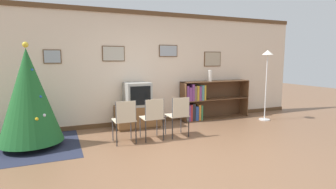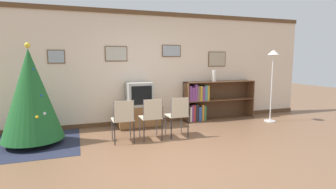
# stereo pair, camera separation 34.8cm
# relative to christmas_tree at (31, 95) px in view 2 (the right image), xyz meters

# --- Properties ---
(ground_plane) EXTENTS (24.00, 24.00, 0.00)m
(ground_plane) POSITION_rel_christmas_tree_xyz_m (2.33, -1.53, -0.93)
(ground_plane) COLOR brown
(wall_back) EXTENTS (9.15, 0.11, 2.70)m
(wall_back) POSITION_rel_christmas_tree_xyz_m (2.33, 0.96, 0.42)
(wall_back) COLOR beige
(wall_back) RESTS_ON ground_plane
(area_rug) EXTENTS (1.60, 1.78, 0.01)m
(area_rug) POSITION_rel_christmas_tree_xyz_m (-0.00, 0.00, -0.93)
(area_rug) COLOR #23283D
(area_rug) RESTS_ON ground_plane
(christmas_tree) EXTENTS (1.08, 1.08, 1.86)m
(christmas_tree) POSITION_rel_christmas_tree_xyz_m (0.00, 0.00, 0.00)
(christmas_tree) COLOR maroon
(christmas_tree) RESTS_ON area_rug
(tv_console) EXTENTS (0.99, 0.56, 0.51)m
(tv_console) POSITION_rel_christmas_tree_xyz_m (2.14, 0.61, -0.68)
(tv_console) COLOR brown
(tv_console) RESTS_ON ground_plane
(television) EXTENTS (0.56, 0.55, 0.54)m
(television) POSITION_rel_christmas_tree_xyz_m (2.14, 0.61, -0.16)
(television) COLOR #9E9E99
(television) RESTS_ON tv_console
(folding_chair_left) EXTENTS (0.40, 0.40, 0.82)m
(folding_chair_left) POSITION_rel_christmas_tree_xyz_m (1.59, -0.45, -0.46)
(folding_chair_left) COLOR beige
(folding_chair_left) RESTS_ON ground_plane
(folding_chair_center) EXTENTS (0.40, 0.40, 0.82)m
(folding_chair_center) POSITION_rel_christmas_tree_xyz_m (2.14, -0.45, -0.46)
(folding_chair_center) COLOR beige
(folding_chair_center) RESTS_ON ground_plane
(folding_chair_right) EXTENTS (0.40, 0.40, 0.82)m
(folding_chair_right) POSITION_rel_christmas_tree_xyz_m (2.69, -0.45, -0.46)
(folding_chair_right) COLOR beige
(folding_chair_right) RESTS_ON ground_plane
(bookshelf) EXTENTS (1.92, 0.36, 1.00)m
(bookshelf) POSITION_rel_christmas_tree_xyz_m (3.96, 0.72, -0.43)
(bookshelf) COLOR brown
(bookshelf) RESTS_ON ground_plane
(vase) EXTENTS (0.12, 0.12, 0.29)m
(vase) POSITION_rel_christmas_tree_xyz_m (4.11, 0.68, 0.22)
(vase) COLOR silver
(vase) RESTS_ON bookshelf
(standing_lamp) EXTENTS (0.28, 0.28, 1.80)m
(standing_lamp) POSITION_rel_christmas_tree_xyz_m (5.39, 0.03, 0.45)
(standing_lamp) COLOR silver
(standing_lamp) RESTS_ON ground_plane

